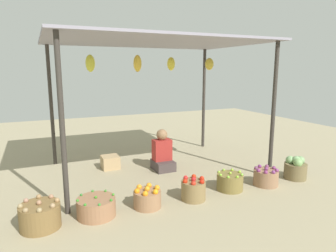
{
  "coord_description": "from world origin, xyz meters",
  "views": [
    {
      "loc": [
        -2.03,
        -5.12,
        1.89
      ],
      "look_at": [
        0.0,
        -0.58,
        0.95
      ],
      "focal_mm": 32.13,
      "sensor_mm": 36.0,
      "label": 1
    }
  ],
  "objects_px": {
    "basket_red_tomatoes": "(193,190)",
    "wooden_crate_near_vendor": "(110,162)",
    "basket_purple_onions": "(266,177)",
    "basket_limes": "(230,182)",
    "basket_green_chilies": "(96,207)",
    "basket_oranges": "(147,198)",
    "basket_potatoes": "(40,216)",
    "vendor_person": "(162,154)",
    "basket_cabbages": "(295,168)"
  },
  "relations": [
    {
      "from": "basket_red_tomatoes",
      "to": "wooden_crate_near_vendor",
      "type": "distance_m",
      "value": 2.07
    },
    {
      "from": "basket_red_tomatoes",
      "to": "basket_purple_onions",
      "type": "relative_size",
      "value": 0.9
    },
    {
      "from": "basket_purple_onions",
      "to": "basket_limes",
      "type": "bearing_deg",
      "value": 173.14
    },
    {
      "from": "wooden_crate_near_vendor",
      "to": "basket_green_chilies",
      "type": "bearing_deg",
      "value": -108.66
    },
    {
      "from": "basket_oranges",
      "to": "basket_limes",
      "type": "xyz_separation_m",
      "value": [
        1.42,
        0.05,
        0.0
      ]
    },
    {
      "from": "basket_potatoes",
      "to": "basket_limes",
      "type": "xyz_separation_m",
      "value": [
        2.79,
        0.04,
        -0.02
      ]
    },
    {
      "from": "basket_oranges",
      "to": "basket_red_tomatoes",
      "type": "bearing_deg",
      "value": -3.46
    },
    {
      "from": "basket_limes",
      "to": "basket_oranges",
      "type": "bearing_deg",
      "value": -178.16
    },
    {
      "from": "vendor_person",
      "to": "basket_green_chilies",
      "type": "distance_m",
      "value": 2.06
    },
    {
      "from": "basket_purple_onions",
      "to": "wooden_crate_near_vendor",
      "type": "relative_size",
      "value": 1.22
    },
    {
      "from": "basket_oranges",
      "to": "basket_purple_onions",
      "type": "xyz_separation_m",
      "value": [
        2.08,
        -0.03,
        0.0
      ]
    },
    {
      "from": "basket_limes",
      "to": "vendor_person",
      "type": "bearing_deg",
      "value": 113.59
    },
    {
      "from": "basket_potatoes",
      "to": "basket_green_chilies",
      "type": "distance_m",
      "value": 0.68
    },
    {
      "from": "basket_oranges",
      "to": "basket_green_chilies",
      "type": "bearing_deg",
      "value": 177.86
    },
    {
      "from": "basket_limes",
      "to": "basket_purple_onions",
      "type": "relative_size",
      "value": 1.04
    },
    {
      "from": "basket_green_chilies",
      "to": "basket_limes",
      "type": "height_order",
      "value": "basket_limes"
    },
    {
      "from": "basket_limes",
      "to": "basket_cabbages",
      "type": "bearing_deg",
      "value": -2.41
    },
    {
      "from": "basket_red_tomatoes",
      "to": "basket_purple_onions",
      "type": "bearing_deg",
      "value": 0.36
    },
    {
      "from": "basket_potatoes",
      "to": "basket_oranges",
      "type": "xyz_separation_m",
      "value": [
        1.37,
        -0.01,
        -0.02
      ]
    },
    {
      "from": "basket_green_chilies",
      "to": "basket_cabbages",
      "type": "xyz_separation_m",
      "value": [
        3.46,
        -0.04,
        0.06
      ]
    },
    {
      "from": "basket_limes",
      "to": "basket_purple_onions",
      "type": "bearing_deg",
      "value": -6.86
    },
    {
      "from": "basket_potatoes",
      "to": "basket_cabbages",
      "type": "distance_m",
      "value": 4.13
    },
    {
      "from": "vendor_person",
      "to": "basket_cabbages",
      "type": "bearing_deg",
      "value": -36.1
    },
    {
      "from": "basket_limes",
      "to": "wooden_crate_near_vendor",
      "type": "distance_m",
      "value": 2.36
    },
    {
      "from": "basket_limes",
      "to": "basket_purple_onions",
      "type": "height_order",
      "value": "basket_purple_onions"
    },
    {
      "from": "basket_red_tomatoes",
      "to": "basket_oranges",
      "type": "bearing_deg",
      "value": 176.54
    },
    {
      "from": "vendor_person",
      "to": "basket_red_tomatoes",
      "type": "height_order",
      "value": "vendor_person"
    },
    {
      "from": "basket_red_tomatoes",
      "to": "basket_purple_onions",
      "type": "height_order",
      "value": "basket_red_tomatoes"
    },
    {
      "from": "basket_limes",
      "to": "wooden_crate_near_vendor",
      "type": "relative_size",
      "value": 1.27
    },
    {
      "from": "basket_cabbages",
      "to": "basket_green_chilies",
      "type": "bearing_deg",
      "value": 179.38
    },
    {
      "from": "vendor_person",
      "to": "basket_potatoes",
      "type": "distance_m",
      "value": 2.61
    },
    {
      "from": "basket_oranges",
      "to": "basket_cabbages",
      "type": "relative_size",
      "value": 0.94
    },
    {
      "from": "basket_potatoes",
      "to": "basket_purple_onions",
      "type": "height_order",
      "value": "basket_potatoes"
    },
    {
      "from": "vendor_person",
      "to": "wooden_crate_near_vendor",
      "type": "height_order",
      "value": "vendor_person"
    },
    {
      "from": "vendor_person",
      "to": "basket_purple_onions",
      "type": "distance_m",
      "value": 1.91
    },
    {
      "from": "basket_potatoes",
      "to": "basket_purple_onions",
      "type": "distance_m",
      "value": 3.45
    },
    {
      "from": "basket_red_tomatoes",
      "to": "basket_cabbages",
      "type": "height_order",
      "value": "basket_cabbages"
    },
    {
      "from": "basket_cabbages",
      "to": "wooden_crate_near_vendor",
      "type": "xyz_separation_m",
      "value": [
        -2.83,
        1.88,
        -0.06
      ]
    },
    {
      "from": "vendor_person",
      "to": "basket_limes",
      "type": "height_order",
      "value": "vendor_person"
    },
    {
      "from": "basket_limes",
      "to": "basket_cabbages",
      "type": "distance_m",
      "value": 1.34
    },
    {
      "from": "basket_potatoes",
      "to": "basket_purple_onions",
      "type": "relative_size",
      "value": 1.19
    },
    {
      "from": "basket_green_chilies",
      "to": "basket_limes",
      "type": "relative_size",
      "value": 1.2
    },
    {
      "from": "vendor_person",
      "to": "basket_oranges",
      "type": "height_order",
      "value": "vendor_person"
    },
    {
      "from": "vendor_person",
      "to": "basket_red_tomatoes",
      "type": "distance_m",
      "value": 1.45
    },
    {
      "from": "basket_oranges",
      "to": "basket_cabbages",
      "type": "distance_m",
      "value": 2.76
    },
    {
      "from": "basket_potatoes",
      "to": "basket_limes",
      "type": "relative_size",
      "value": 1.15
    },
    {
      "from": "basket_potatoes",
      "to": "basket_oranges",
      "type": "distance_m",
      "value": 1.37
    },
    {
      "from": "basket_purple_onions",
      "to": "basket_oranges",
      "type": "bearing_deg",
      "value": 179.06
    },
    {
      "from": "vendor_person",
      "to": "basket_purple_onions",
      "type": "relative_size",
      "value": 1.94
    },
    {
      "from": "wooden_crate_near_vendor",
      "to": "basket_cabbages",
      "type": "bearing_deg",
      "value": -33.6
    }
  ]
}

